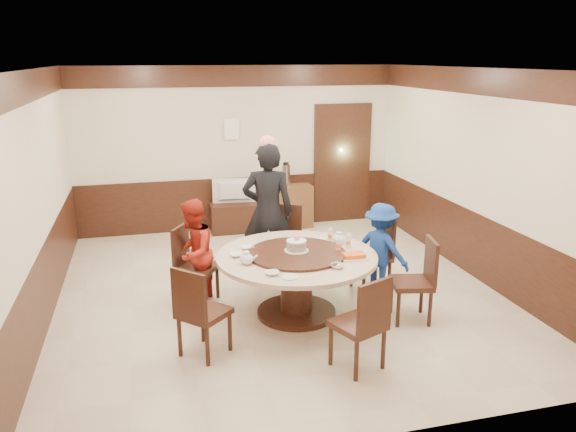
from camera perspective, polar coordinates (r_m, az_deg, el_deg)
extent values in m
plane|color=beige|center=(7.34, -0.97, -7.70)|extent=(6.00, 6.00, 0.00)
plane|color=silver|center=(6.73, -1.08, 14.71)|extent=(6.00, 6.00, 0.00)
cube|color=beige|center=(9.79, -5.14, 6.80)|extent=(5.50, 0.04, 2.80)
cube|color=beige|center=(4.17, 8.69, -5.99)|extent=(5.50, 0.04, 2.80)
cube|color=beige|center=(6.83, -24.09, 1.46)|extent=(0.04, 6.00, 2.80)
cube|color=beige|center=(7.98, 18.60, 3.95)|extent=(0.04, 6.00, 2.80)
cube|color=black|center=(7.17, -0.98, -4.41)|extent=(5.50, 6.00, 0.90)
cube|color=black|center=(6.73, -1.07, 13.22)|extent=(5.50, 6.00, 0.35)
cube|color=black|center=(10.28, 5.50, 5.24)|extent=(1.05, 0.08, 2.18)
cube|color=#88D292|center=(10.30, 5.46, 5.26)|extent=(0.88, 0.02, 2.05)
cylinder|color=black|center=(6.73, 0.86, -9.71)|extent=(0.93, 0.93, 0.06)
cylinder|color=black|center=(6.60, 0.87, -7.16)|extent=(0.37, 0.37, 0.65)
cylinder|color=#C6A690|center=(6.46, 0.89, -4.14)|extent=(1.85, 1.85, 0.05)
cylinder|color=black|center=(6.45, 0.89, -3.81)|extent=(1.13, 1.13, 0.03)
cube|color=black|center=(7.32, 8.41, -4.15)|extent=(0.48, 0.48, 0.06)
cube|color=black|center=(7.33, 9.95, -1.96)|extent=(0.08, 0.42, 0.50)
cube|color=black|center=(7.41, 8.34, -5.89)|extent=(0.36, 0.36, 0.42)
cube|color=black|center=(7.71, -0.31, -2.92)|extent=(0.57, 0.57, 0.06)
cube|color=black|center=(7.83, -0.09, -0.56)|extent=(0.40, 0.20, 0.50)
cube|color=black|center=(7.80, -0.31, -4.59)|extent=(0.36, 0.36, 0.42)
cube|color=black|center=(6.97, -9.19, -5.24)|extent=(0.60, 0.60, 0.06)
cube|color=black|center=(6.97, -10.86, -2.97)|extent=(0.24, 0.38, 0.50)
cube|color=black|center=(7.06, -9.10, -7.05)|extent=(0.36, 0.36, 0.42)
cube|color=black|center=(5.80, -8.52, -9.71)|extent=(0.62, 0.62, 0.06)
cube|color=black|center=(5.54, -10.04, -7.96)|extent=(0.32, 0.33, 0.50)
cube|color=black|center=(5.91, -8.43, -11.81)|extent=(0.36, 0.36, 0.42)
cube|color=black|center=(5.54, 7.10, -10.92)|extent=(0.58, 0.58, 0.06)
cube|color=black|center=(5.29, 8.79, -9.09)|extent=(0.40, 0.20, 0.50)
cube|color=black|center=(5.66, 7.01, -13.09)|extent=(0.36, 0.36, 0.42)
cube|color=black|center=(6.59, 12.42, -6.69)|extent=(0.52, 0.52, 0.06)
cube|color=black|center=(6.55, 14.35, -4.43)|extent=(0.13, 0.42, 0.50)
cube|color=black|center=(6.68, 12.30, -8.59)|extent=(0.36, 0.36, 0.42)
imported|color=black|center=(7.49, -2.05, 0.39)|extent=(0.78, 0.62, 1.88)
imported|color=#A62116|center=(6.86, -9.62, -3.73)|extent=(0.69, 0.78, 1.32)
imported|color=navy|center=(7.19, 9.39, -3.35)|extent=(0.81, 0.88, 1.19)
cylinder|color=white|center=(6.48, 0.87, -3.52)|extent=(0.28, 0.28, 0.01)
cylinder|color=gray|center=(6.46, 0.87, -3.04)|extent=(0.23, 0.23, 0.10)
cylinder|color=white|center=(6.44, 0.87, -2.54)|extent=(0.23, 0.23, 0.01)
sphere|color=#F97682|center=(6.43, 0.87, -2.22)|extent=(0.07, 0.07, 0.07)
ellipsoid|color=white|center=(6.16, -4.24, -4.37)|extent=(0.17, 0.15, 0.13)
ellipsoid|color=white|center=(6.82, 5.21, -2.35)|extent=(0.17, 0.15, 0.13)
imported|color=white|center=(6.64, -4.14, -3.22)|extent=(0.15, 0.15, 0.04)
imported|color=white|center=(6.07, 5.02, -5.08)|extent=(0.14, 0.14, 0.04)
imported|color=white|center=(5.87, -1.60, -5.82)|extent=(0.15, 0.15, 0.04)
imported|color=white|center=(6.50, 7.04, -3.70)|extent=(0.14, 0.14, 0.04)
imported|color=white|center=(6.41, -5.20, -3.95)|extent=(0.15, 0.15, 0.04)
cylinder|color=white|center=(5.80, 0.20, -6.20)|extent=(0.18, 0.18, 0.01)
cylinder|color=white|center=(7.03, 3.35, -2.23)|extent=(0.18, 0.18, 0.01)
cube|color=white|center=(6.36, 6.69, -4.25)|extent=(0.30, 0.20, 0.02)
cube|color=#DB4F19|center=(6.35, 6.70, -3.98)|extent=(0.24, 0.15, 0.04)
cylinder|color=white|center=(6.54, 5.12, -2.97)|extent=(0.06, 0.06, 0.16)
cylinder|color=white|center=(6.68, 6.15, -2.60)|extent=(0.06, 0.06, 0.16)
cylinder|color=white|center=(6.90, 4.31, -1.95)|extent=(0.06, 0.06, 0.16)
cube|color=black|center=(9.78, -5.41, -0.12)|extent=(0.85, 0.45, 0.50)
imported|color=gray|center=(9.66, -5.48, 2.51)|extent=(0.74, 0.16, 0.43)
cube|color=brown|center=(9.97, 0.11, 1.00)|extent=(0.80, 0.40, 0.75)
cylinder|color=silver|center=(9.82, -0.21, 4.16)|extent=(0.15, 0.15, 0.38)
cube|color=white|center=(9.68, -5.74, 8.77)|extent=(0.25, 0.00, 0.35)
cube|color=white|center=(9.84, -1.92, 7.20)|extent=(0.30, 0.00, 0.22)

